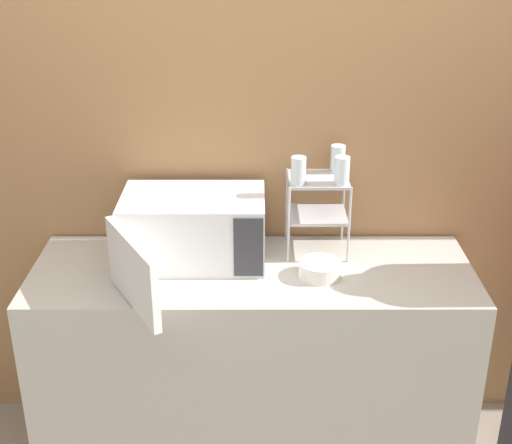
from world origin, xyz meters
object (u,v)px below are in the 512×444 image
at_px(microwave, 191,230).
at_px(glass_front_right, 342,171).
at_px(bowl, 320,269).
at_px(glass_front_left, 298,171).
at_px(glass_back_right, 338,159).
at_px(dish_rack, 318,199).

height_order(microwave, glass_front_right, glass_front_right).
bearing_deg(bowl, glass_front_right, 62.04).
height_order(glass_front_left, glass_back_right, same).
bearing_deg(glass_front_left, dish_rack, 39.57).
relative_size(glass_back_right, glass_front_right, 1.00).
height_order(microwave, glass_back_right, glass_back_right).
bearing_deg(glass_front_left, microwave, -176.16).
height_order(glass_back_right, glass_front_right, same).
height_order(dish_rack, glass_front_right, glass_front_right).
height_order(microwave, dish_rack, dish_rack).
bearing_deg(glass_back_right, bowl, -105.60).
relative_size(glass_front_left, glass_front_right, 1.00).
bearing_deg(dish_rack, microwave, -169.06).
xyz_separation_m(dish_rack, glass_front_right, (0.09, -0.07, 0.15)).
xyz_separation_m(glass_front_right, bowl, (-0.09, -0.16, -0.36)).
relative_size(microwave, dish_rack, 2.33).
bearing_deg(glass_back_right, dish_rack, -139.34).
relative_size(dish_rack, glass_back_right, 2.87).
relative_size(glass_back_right, bowl, 0.68).
height_order(dish_rack, glass_back_right, glass_back_right).
height_order(glass_front_left, glass_front_right, same).
xyz_separation_m(microwave, glass_front_left, (0.43, 0.03, 0.25)).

